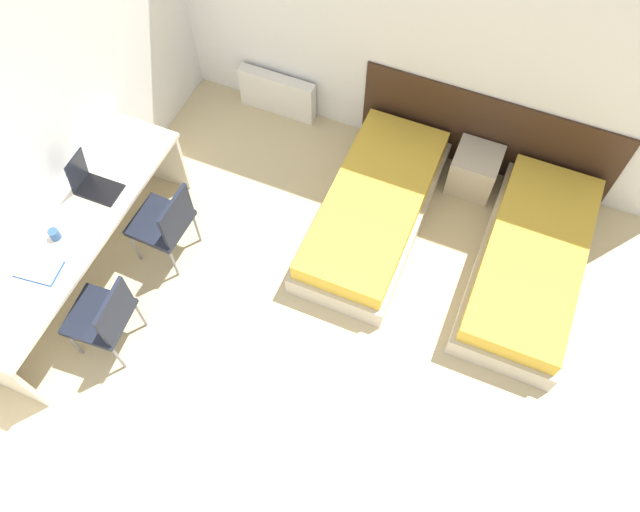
{
  "coord_description": "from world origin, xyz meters",
  "views": [
    {
      "loc": [
        0.97,
        -0.05,
        4.86
      ],
      "look_at": [
        0.0,
        2.26,
        0.55
      ],
      "focal_mm": 35.0,
      "sensor_mm": 36.0,
      "label": 1
    }
  ],
  "objects": [
    {
      "name": "mug",
      "position": [
        -1.89,
        1.5,
        0.82
      ],
      "size": [
        0.08,
        0.08,
        0.09
      ],
      "color": "#2D5184",
      "rests_on": "desk"
    },
    {
      "name": "bed_near_door",
      "position": [
        1.61,
        3.08,
        0.2
      ],
      "size": [
        0.87,
        1.97,
        0.42
      ],
      "color": "beige",
      "rests_on": "ground_plane"
    },
    {
      "name": "open_notebook",
      "position": [
        -1.84,
        1.22,
        0.78
      ],
      "size": [
        0.35,
        0.26,
        0.02
      ],
      "rotation": [
        0.0,
        0.0,
        0.12
      ],
      "color": "#1E4793",
      "rests_on": "desk"
    },
    {
      "name": "nightstand",
      "position": [
        0.9,
        3.85,
        0.22
      ],
      "size": [
        0.42,
        0.41,
        0.43
      ],
      "color": "beige",
      "rests_on": "ground_plane"
    },
    {
      "name": "radiator",
      "position": [
        -1.2,
        4.01,
        0.23
      ],
      "size": [
        0.8,
        0.12,
        0.46
      ],
      "color": "silver",
      "rests_on": "ground_plane"
    },
    {
      "name": "bed_near_window",
      "position": [
        0.18,
        3.08,
        0.2
      ],
      "size": [
        0.87,
        1.97,
        0.42
      ],
      "color": "beige",
      "rests_on": "ground_plane"
    },
    {
      "name": "desk",
      "position": [
        -1.84,
        1.62,
        0.62
      ],
      "size": [
        0.62,
        2.34,
        0.77
      ],
      "color": "beige",
      "rests_on": "ground_plane"
    },
    {
      "name": "wall_left",
      "position": [
        -2.18,
        2.05,
        1.35
      ],
      "size": [
        0.05,
        5.1,
        2.7
      ],
      "color": "white",
      "rests_on": "ground_plane"
    },
    {
      "name": "wall_back",
      "position": [
        0.0,
        4.13,
        1.35
      ],
      "size": [
        5.3,
        0.05,
        2.7
      ],
      "color": "white",
      "rests_on": "ground_plane"
    },
    {
      "name": "chair_near_laptop",
      "position": [
        -1.33,
        2.09,
        0.5
      ],
      "size": [
        0.46,
        0.46,
        0.87
      ],
      "rotation": [
        0.0,
        0.0,
        -0.03
      ],
      "color": "black",
      "rests_on": "ground_plane"
    },
    {
      "name": "headboard_panel",
      "position": [
        0.9,
        4.09,
        0.45
      ],
      "size": [
        2.4,
        0.03,
        0.91
      ],
      "color": "#382316",
      "rests_on": "ground_plane"
    },
    {
      "name": "chair_near_notebook",
      "position": [
        -1.33,
        1.16,
        0.5
      ],
      "size": [
        0.49,
        0.49,
        0.87
      ],
      "rotation": [
        0.0,
        0.0,
        0.08
      ],
      "color": "black",
      "rests_on": "ground_plane"
    },
    {
      "name": "laptop",
      "position": [
        -1.88,
        2.01,
        0.85
      ],
      "size": [
        0.35,
        0.24,
        0.36
      ],
      "rotation": [
        0.0,
        0.0,
        0.02
      ],
      "color": "black",
      "rests_on": "desk"
    }
  ]
}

